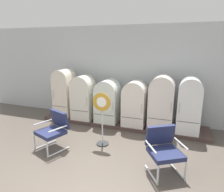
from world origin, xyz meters
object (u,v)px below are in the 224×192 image
object	(u,v)px
refrigerator_1	(83,96)
refrigerator_3	(135,102)
armchair_right	(164,148)
refrigerator_4	(162,101)
refrigerator_0	(65,91)
refrigerator_2	(108,100)
sign_stand	(102,120)
armchair_left	(54,128)
refrigerator_5	(189,104)

from	to	relation	value
refrigerator_1	refrigerator_3	xyz separation A→B (m)	(1.76, 0.02, -0.05)
armchair_right	refrigerator_3	bearing A→B (deg)	118.37
refrigerator_4	refrigerator_0	bearing A→B (deg)	-179.98
refrigerator_4	armchair_right	distance (m)	2.10
refrigerator_4	refrigerator_2	bearing A→B (deg)	-179.90
refrigerator_3	armchair_right	world-z (taller)	refrigerator_3
refrigerator_3	sign_stand	world-z (taller)	refrigerator_3
refrigerator_2	armchair_left	size ratio (longest dim) A/B	1.45
refrigerator_1	armchair_right	world-z (taller)	refrigerator_1
refrigerator_2	refrigerator_4	bearing A→B (deg)	0.10
refrigerator_1	refrigerator_4	size ratio (longest dim) A/B	0.92
refrigerator_3	refrigerator_5	bearing A→B (deg)	0.73
refrigerator_2	sign_stand	world-z (taller)	refrigerator_2
refrigerator_2	armchair_right	world-z (taller)	refrigerator_2
refrigerator_1	refrigerator_5	bearing A→B (deg)	0.62
sign_stand	refrigerator_0	bearing A→B (deg)	144.71
sign_stand	armchair_left	bearing A→B (deg)	-152.35
refrigerator_4	armchair_left	world-z (taller)	refrigerator_4
refrigerator_3	sign_stand	size ratio (longest dim) A/B	0.99
armchair_left	sign_stand	xyz separation A→B (m)	(1.07, 0.56, 0.17)
refrigerator_3	refrigerator_4	xyz separation A→B (m)	(0.80, 0.03, 0.12)
refrigerator_3	armchair_right	xyz separation A→B (m)	(1.09, -2.01, -0.30)
refrigerator_1	refrigerator_3	world-z (taller)	refrigerator_1
refrigerator_5	refrigerator_3	bearing A→B (deg)	-179.27
refrigerator_1	refrigerator_3	bearing A→B (deg)	0.52
armchair_right	armchair_left	bearing A→B (deg)	178.27
refrigerator_0	refrigerator_2	world-z (taller)	refrigerator_0
refrigerator_0	refrigerator_2	size ratio (longest dim) A/B	1.20
sign_stand	refrigerator_2	bearing A→B (deg)	105.08
sign_stand	armchair_right	bearing A→B (deg)	-21.79
refrigerator_3	sign_stand	xyz separation A→B (m)	(-0.52, -1.37, -0.13)
refrigerator_5	sign_stand	size ratio (longest dim) A/B	1.13
refrigerator_4	sign_stand	size ratio (longest dim) A/B	1.14
refrigerator_2	armchair_right	distance (m)	2.85
armchair_left	refrigerator_4	bearing A→B (deg)	39.31
sign_stand	refrigerator_5	bearing A→B (deg)	33.70
refrigerator_0	refrigerator_4	xyz separation A→B (m)	(3.29, 0.00, -0.03)
refrigerator_1	refrigerator_4	bearing A→B (deg)	0.94
refrigerator_2	sign_stand	bearing A→B (deg)	-74.92
refrigerator_1	sign_stand	distance (m)	1.84
refrigerator_0	refrigerator_1	bearing A→B (deg)	-3.21
refrigerator_2	armchair_right	bearing A→B (deg)	-45.78
refrigerator_4	armchair_right	bearing A→B (deg)	-82.03
refrigerator_1	refrigerator_5	xyz separation A→B (m)	(3.32, 0.04, 0.07)
refrigerator_1	refrigerator_5	world-z (taller)	refrigerator_5
refrigerator_1	refrigerator_2	bearing A→B (deg)	2.59
refrigerator_1	armchair_left	distance (m)	1.95
refrigerator_0	refrigerator_5	distance (m)	4.05
refrigerator_5	armchair_left	bearing A→B (deg)	-148.27
refrigerator_0	refrigerator_1	world-z (taller)	refrigerator_0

